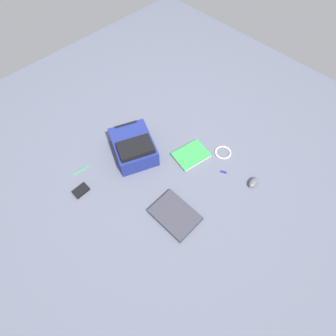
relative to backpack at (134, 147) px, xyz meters
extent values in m
plane|color=#4C5160|center=(0.33, 0.05, -0.09)|extent=(3.98, 3.98, 0.00)
cube|color=navy|center=(-0.01, 0.00, -0.01)|extent=(0.48, 0.44, 0.16)
cube|color=black|center=(0.07, -0.03, 0.09)|extent=(0.27, 0.31, 0.05)
cylinder|color=black|center=(-0.17, 0.07, 0.08)|extent=(0.09, 0.18, 0.02)
cube|color=#24242C|center=(0.63, -0.15, -0.08)|extent=(0.34, 0.25, 0.02)
cube|color=#2D2D38|center=(0.63, -0.15, -0.06)|extent=(0.34, 0.25, 0.01)
cube|color=silver|center=(0.35, 0.32, -0.08)|extent=(0.25, 0.30, 0.02)
cube|color=#2D8C3F|center=(0.35, 0.32, -0.07)|extent=(0.25, 0.31, 0.00)
ellipsoid|color=#4C4C51|center=(0.87, 0.47, -0.07)|extent=(0.07, 0.11, 0.04)
torus|color=silver|center=(0.52, 0.53, -0.08)|extent=(0.14, 0.14, 0.01)
cube|color=black|center=(-0.02, -0.53, -0.07)|extent=(0.08, 0.12, 0.03)
cylinder|color=#198C33|center=(-0.17, -0.42, -0.08)|extent=(0.03, 0.14, 0.01)
cube|color=#191999|center=(0.64, 0.39, -0.09)|extent=(0.05, 0.04, 0.01)
camera|label=1|loc=(1.11, -0.70, 1.75)|focal=28.46mm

